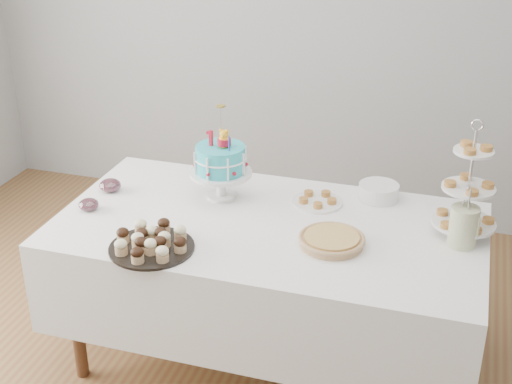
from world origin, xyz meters
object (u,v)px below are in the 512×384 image
(pie, at_px, (332,240))
(pastry_plate, at_px, (317,200))
(birthday_cake, at_px, (221,174))
(cupcake_tray, at_px, (151,241))
(jam_bowl_b, at_px, (110,186))
(tiered_stand, at_px, (468,189))
(jam_bowl_a, at_px, (89,205))
(utensil_pitcher, at_px, (464,225))
(plate_stack, at_px, (379,192))
(table, at_px, (268,266))

(pie, distance_m, pastry_plate, 0.40)
(birthday_cake, bearing_deg, cupcake_tray, -92.68)
(birthday_cake, xyz_separation_m, jam_bowl_b, (-0.55, -0.09, -0.10))
(tiered_stand, distance_m, jam_bowl_b, 1.69)
(birthday_cake, distance_m, pie, 0.68)
(cupcake_tray, bearing_deg, tiered_stand, 22.56)
(pastry_plate, distance_m, jam_bowl_a, 1.08)
(jam_bowl_a, xyz_separation_m, utensil_pitcher, (1.68, 0.18, 0.07))
(birthday_cake, bearing_deg, pie, -16.85)
(tiered_stand, relative_size, plate_stack, 2.78)
(jam_bowl_a, bearing_deg, table, 8.12)
(table, distance_m, jam_bowl_a, 0.89)
(table, xyz_separation_m, jam_bowl_a, (-0.84, -0.12, 0.25))
(pie, relative_size, tiered_stand, 0.53)
(birthday_cake, xyz_separation_m, cupcake_tray, (-0.11, -0.55, -0.08))
(cupcake_tray, bearing_deg, jam_bowl_b, 133.36)
(table, relative_size, utensil_pitcher, 7.06)
(pie, bearing_deg, cupcake_tray, -160.28)
(birthday_cake, relative_size, jam_bowl_b, 4.31)
(cupcake_tray, xyz_separation_m, utensil_pitcher, (1.25, 0.42, 0.06))
(plate_stack, bearing_deg, table, -137.45)
(jam_bowl_b, bearing_deg, jam_bowl_a, -90.00)
(birthday_cake, height_order, cupcake_tray, birthday_cake)
(pie, height_order, plate_stack, plate_stack)
(cupcake_tray, distance_m, plate_stack, 1.14)
(tiered_stand, distance_m, plate_stack, 0.51)
(pie, height_order, tiered_stand, tiered_stand)
(cupcake_tray, relative_size, jam_bowl_a, 3.89)
(utensil_pitcher, bearing_deg, jam_bowl_b, -159.07)
(plate_stack, distance_m, jam_bowl_b, 1.31)
(birthday_cake, bearing_deg, jam_bowl_b, -161.50)
(jam_bowl_b, bearing_deg, table, -6.33)
(jam_bowl_a, bearing_deg, tiered_stand, 9.15)
(tiered_stand, relative_size, jam_bowl_b, 5.04)
(cupcake_tray, height_order, jam_bowl_a, cupcake_tray)
(cupcake_tray, distance_m, tiered_stand, 1.36)
(birthday_cake, xyz_separation_m, pastry_plate, (0.46, 0.08, -0.11))
(tiered_stand, height_order, jam_bowl_b, tiered_stand)
(tiered_stand, bearing_deg, pie, -153.75)
(table, distance_m, utensil_pitcher, 0.90)
(jam_bowl_a, height_order, utensil_pitcher, utensil_pitcher)
(tiered_stand, height_order, plate_stack, tiered_stand)
(pie, bearing_deg, pastry_plate, 111.35)
(table, relative_size, birthday_cake, 4.19)
(utensil_pitcher, bearing_deg, plate_stack, 161.83)
(utensil_pitcher, bearing_deg, birthday_cake, -164.26)
(table, bearing_deg, utensil_pitcher, 3.82)
(plate_stack, relative_size, jam_bowl_b, 1.81)
(table, height_order, jam_bowl_b, jam_bowl_b)
(jam_bowl_a, bearing_deg, plate_stack, 22.17)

